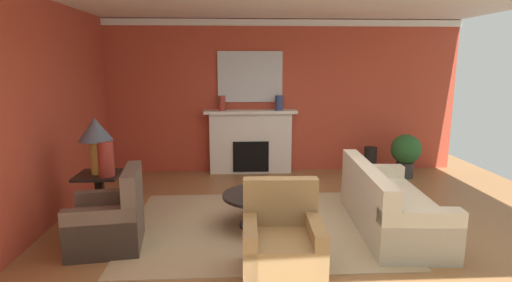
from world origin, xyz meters
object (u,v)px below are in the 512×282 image
coffee_table (260,202)px  potted_plant (406,152)px  vase_tall_corner (370,161)px  armchair_facing_fireplace (282,246)px  mantel_mirror (250,77)px  vase_mantel_right (279,103)px  armchair_near_window (110,222)px  vase_on_side_table (106,159)px  fireplace (251,143)px  sofa (388,207)px  side_table (100,195)px  table_lamp (96,135)px  vase_mantel_left (222,103)px

coffee_table → potted_plant: size_ratio=1.20×
vase_tall_corner → armchair_facing_fireplace: bearing=-120.3°
coffee_table → vase_tall_corner: bearing=46.5°
mantel_mirror → vase_tall_corner: bearing=-10.2°
coffee_table → vase_tall_corner: (2.31, 2.44, -0.06)m
mantel_mirror → vase_mantel_right: 0.76m
armchair_near_window → vase_mantel_right: vase_mantel_right is taller
armchair_near_window → vase_on_side_table: vase_on_side_table is taller
mantel_mirror → coffee_table: size_ratio=1.26×
mantel_mirror → vase_tall_corner: mantel_mirror is taller
fireplace → sofa: (1.68, -2.92, -0.29)m
side_table → table_lamp: table_lamp is taller
mantel_mirror → vase_mantel_left: bearing=-162.8°
armchair_near_window → side_table: 0.83m
sofa → side_table: (-3.83, 0.40, 0.10)m
potted_plant → vase_mantel_left: bearing=172.2°
armchair_facing_fireplace → table_lamp: size_ratio=1.27×
potted_plant → vase_on_side_table: bearing=-156.7°
fireplace → armchair_near_window: size_ratio=1.89×
vase_on_side_table → potted_plant: size_ratio=0.55×
armchair_facing_fireplace → side_table: 2.74m
fireplace → armchair_facing_fireplace: bearing=-87.7°
sofa → coffee_table: sofa is taller
table_lamp → side_table: bearing=-172.9°
side_table → vase_mantel_right: vase_mantel_right is taller
armchair_facing_fireplace → vase_tall_corner: (2.17, 3.70, -0.03)m
sofa → vase_mantel_left: (-2.23, 2.87, 1.10)m
armchair_near_window → potted_plant: armchair_near_window is taller
mantel_mirror → vase_mantel_right: size_ratio=4.38×
sofa → vase_mantel_left: size_ratio=7.56×
vase_mantel_left → vase_on_side_table: (-1.44, -2.59, -0.46)m
coffee_table → vase_mantel_right: size_ratio=3.47×
mantel_mirror → armchair_facing_fireplace: bearing=-87.8°
armchair_near_window → side_table: bearing=114.5°
coffee_table → side_table: side_table is taller
armchair_facing_fireplace → vase_mantel_right: (0.39, 3.95, 1.09)m
table_lamp → vase_tall_corner: table_lamp is taller
vase_tall_corner → vase_on_side_table: (-4.32, -2.34, 0.65)m
sofa → vase_mantel_right: 3.27m
armchair_near_window → table_lamp: (-0.34, 0.75, 0.92)m
fireplace → side_table: fireplace is taller
vase_mantel_right → vase_mantel_left: bearing=180.0°
fireplace → vase_tall_corner: bearing=-7.3°
sofa → coffee_table: (-1.67, 0.18, 0.04)m
armchair_near_window → vase_tall_corner: 5.08m
armchair_near_window → vase_on_side_table: (-0.19, 0.63, 0.62)m
potted_plant → armchair_facing_fireplace: bearing=-128.5°
fireplace → table_lamp: (-2.14, -2.52, 0.63)m
table_lamp → vase_mantel_right: bearing=42.5°
sofa → table_lamp: (-3.83, 0.40, 0.93)m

